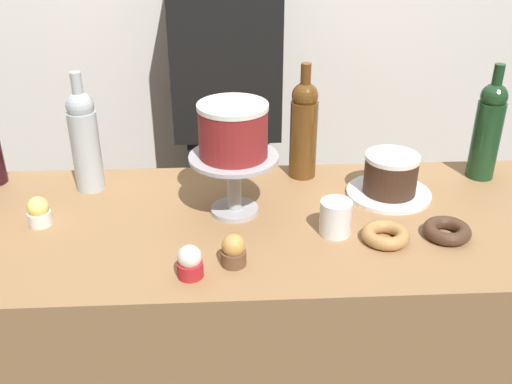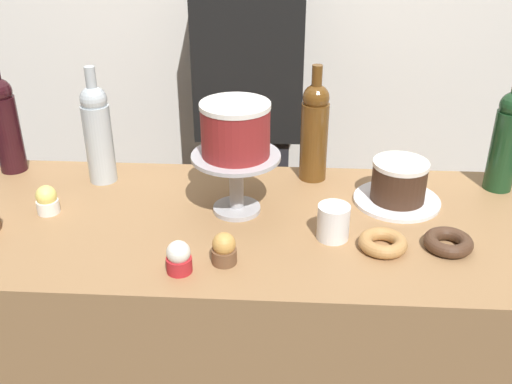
{
  "view_description": "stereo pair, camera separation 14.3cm",
  "coord_description": "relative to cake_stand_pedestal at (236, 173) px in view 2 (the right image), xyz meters",
  "views": [
    {
      "loc": [
        -0.07,
        -1.27,
        1.63
      ],
      "look_at": [
        0.0,
        0.0,
        0.97
      ],
      "focal_mm": 41.5,
      "sensor_mm": 36.0,
      "label": 1
    },
    {
      "loc": [
        0.08,
        -1.27,
        1.63
      ],
      "look_at": [
        0.0,
        0.0,
        0.97
      ],
      "focal_mm": 41.5,
      "sensor_mm": 36.0,
      "label": 2
    }
  ],
  "objects": [
    {
      "name": "wine_bottle_dark_red",
      "position": [
        -0.67,
        0.2,
        0.04
      ],
      "size": [
        0.08,
        0.08,
        0.33
      ],
      "color": "black",
      "rests_on": "display_counter"
    },
    {
      "name": "cupcake_lemon",
      "position": [
        -0.48,
        -0.04,
        -0.07
      ],
      "size": [
        0.06,
        0.06,
        0.07
      ],
      "color": "white",
      "rests_on": "display_counter"
    },
    {
      "name": "donut_maple",
      "position": [
        0.35,
        -0.16,
        -0.09
      ],
      "size": [
        0.11,
        0.11,
        0.03
      ],
      "color": "#B27F47",
      "rests_on": "display_counter"
    },
    {
      "name": "coffee_cup_ceramic",
      "position": [
        0.24,
        -0.12,
        -0.06
      ],
      "size": [
        0.08,
        0.08,
        0.08
      ],
      "color": "white",
      "rests_on": "display_counter"
    },
    {
      "name": "cupcake_vanilla",
      "position": [
        -0.1,
        -0.27,
        -0.07
      ],
      "size": [
        0.06,
        0.06,
        0.07
      ],
      "color": "red",
      "rests_on": "display_counter"
    },
    {
      "name": "silver_serving_platter",
      "position": [
        0.42,
        0.07,
        -0.1
      ],
      "size": [
        0.23,
        0.23,
        0.01
      ],
      "color": "white",
      "rests_on": "display_counter"
    },
    {
      "name": "display_counter",
      "position": [
        0.05,
        -0.05,
        -0.55
      ],
      "size": [
        1.59,
        0.63,
        0.89
      ],
      "color": "#997047",
      "rests_on": "ground_plane"
    },
    {
      "name": "wine_bottle_amber",
      "position": [
        0.2,
        0.2,
        0.04
      ],
      "size": [
        0.08,
        0.08,
        0.33
      ],
      "color": "#5B3814",
      "rests_on": "display_counter"
    },
    {
      "name": "wine_bottle_green",
      "position": [
        0.7,
        0.17,
        0.04
      ],
      "size": [
        0.08,
        0.08,
        0.33
      ],
      "color": "#193D1E",
      "rests_on": "display_counter"
    },
    {
      "name": "barista_figure",
      "position": [
        -0.01,
        0.63,
        -0.15
      ],
      "size": [
        0.36,
        0.22,
        1.6
      ],
      "color": "black",
      "rests_on": "ground_plane"
    },
    {
      "name": "white_layer_cake",
      "position": [
        -0.0,
        0.0,
        0.12
      ],
      "size": [
        0.17,
        0.17,
        0.13
      ],
      "color": "maroon",
      "rests_on": "cake_stand_pedestal"
    },
    {
      "name": "chocolate_round_cake",
      "position": [
        0.42,
        0.07,
        -0.04
      ],
      "size": [
        0.14,
        0.14,
        0.11
      ],
      "color": "#3D2619",
      "rests_on": "silver_serving_platter"
    },
    {
      "name": "cake_stand_pedestal",
      "position": [
        0.0,
        0.0,
        0.0
      ],
      "size": [
        0.22,
        0.22,
        0.16
      ],
      "color": "#B2B2B7",
      "rests_on": "display_counter"
    },
    {
      "name": "donut_chocolate",
      "position": [
        0.5,
        -0.15,
        -0.09
      ],
      "size": [
        0.11,
        0.11,
        0.03
      ],
      "color": "#472D1E",
      "rests_on": "display_counter"
    },
    {
      "name": "wine_bottle_clear",
      "position": [
        -0.39,
        0.15,
        0.04
      ],
      "size": [
        0.08,
        0.08,
        0.33
      ],
      "color": "#B2BCC1",
      "rests_on": "display_counter"
    },
    {
      "name": "cupcake_caramel",
      "position": [
        -0.01,
        -0.23,
        -0.07
      ],
      "size": [
        0.06,
        0.06,
        0.07
      ],
      "color": "brown",
      "rests_on": "display_counter"
    }
  ]
}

